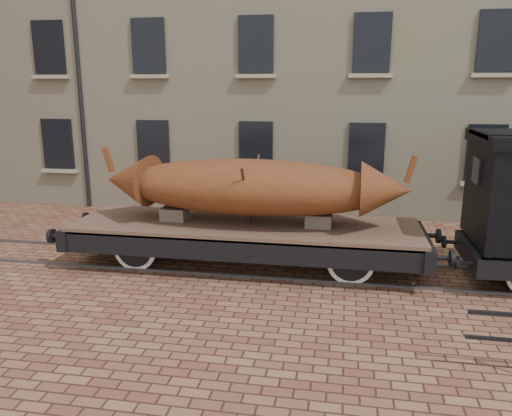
# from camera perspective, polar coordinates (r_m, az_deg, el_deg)

# --- Properties ---
(ground) EXTENTS (90.00, 90.00, 0.00)m
(ground) POSITION_cam_1_polar(r_m,az_deg,el_deg) (11.69, 7.87, -7.13)
(ground) COLOR brown
(warehouse_cream) EXTENTS (40.00, 10.19, 14.00)m
(warehouse_cream) POSITION_cam_1_polar(r_m,az_deg,el_deg) (21.28, 18.45, 20.81)
(warehouse_cream) COLOR beige
(warehouse_cream) RESTS_ON ground
(rail_track) EXTENTS (30.00, 1.52, 0.06)m
(rail_track) POSITION_cam_1_polar(r_m,az_deg,el_deg) (11.68, 7.88, -6.99)
(rail_track) COLOR #59595E
(rail_track) RESTS_ON ground
(flatcar_wagon) EXTENTS (8.98, 2.44, 1.36)m
(flatcar_wagon) POSITION_cam_1_polar(r_m,az_deg,el_deg) (11.63, -1.27, -2.72)
(flatcar_wagon) COLOR brown
(flatcar_wagon) RESTS_ON ground
(iron_boat) EXTENTS (7.19, 2.09, 1.69)m
(iron_boat) POSITION_cam_1_polar(r_m,az_deg,el_deg) (11.34, -0.59, 2.47)
(iron_boat) COLOR brown
(iron_boat) RESTS_ON flatcar_wagon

